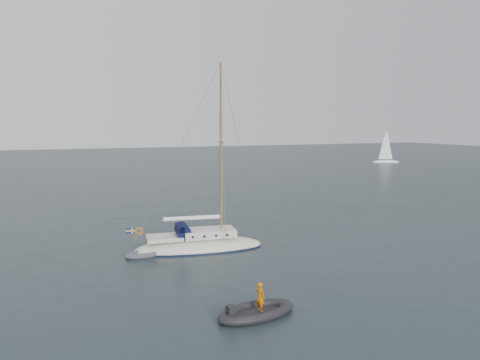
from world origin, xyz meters
name	(u,v)px	position (x,y,z in m)	size (l,w,h in m)	color
ground	(266,254)	(0.00, 0.00, 0.00)	(300.00, 300.00, 0.00)	black
sailboat	(199,236)	(-3.96, 2.84, 1.05)	(9.76, 2.92, 13.90)	white
dinghy	(144,254)	(-7.95, 2.64, 0.17)	(2.71, 1.23, 0.39)	#545559
rib	(256,311)	(-5.01, -9.36, 0.25)	(4.12, 1.87, 1.63)	black
distant_yacht_b	(386,146)	(59.42, 59.32, 3.76)	(6.64, 3.54, 8.80)	white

